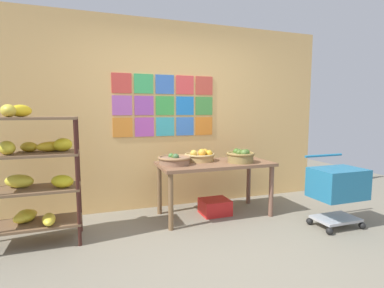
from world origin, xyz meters
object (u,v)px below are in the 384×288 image
fruit_basket_back_right (241,156)px  produce_crate_under_table (215,207)px  fruit_basket_left (200,156)px  display_table (215,169)px  banana_shelf_unit (32,171)px  fruit_basket_right (174,160)px  shopping_cart (337,186)px

fruit_basket_back_right → produce_crate_under_table: bearing=154.5°
fruit_basket_back_right → fruit_basket_left: fruit_basket_back_right is taller
display_table → produce_crate_under_table: 0.52m
fruit_basket_back_right → display_table: bearing=160.6°
banana_shelf_unit → produce_crate_under_table: banana_shelf_unit is taller
display_table → fruit_basket_left: 0.27m
banana_shelf_unit → fruit_basket_back_right: bearing=1.1°
fruit_basket_left → fruit_basket_right: bearing=-160.3°
fruit_basket_back_right → shopping_cart: bearing=-39.8°
display_table → fruit_basket_right: bearing=177.2°
banana_shelf_unit → fruit_basket_left: banana_shelf_unit is taller
fruit_basket_left → produce_crate_under_table: 0.70m
fruit_basket_right → shopping_cart: (1.73, -0.87, -0.27)m
produce_crate_under_table → shopping_cart: shopping_cart is taller
display_table → produce_crate_under_table: bearing=57.8°
fruit_basket_right → shopping_cart: bearing=-26.6°
display_table → fruit_basket_back_right: (0.31, -0.11, 0.17)m
display_table → produce_crate_under_table: (0.02, 0.03, -0.52)m
fruit_basket_back_right → fruit_basket_left: 0.53m
banana_shelf_unit → fruit_basket_right: size_ratio=3.49×
display_table → fruit_basket_left: (-0.14, 0.17, 0.15)m
fruit_basket_back_right → fruit_basket_right: size_ratio=0.88×
display_table → shopping_cart: bearing=-35.2°
fruit_basket_back_right → fruit_basket_left: size_ratio=0.89×
display_table → fruit_basket_back_right: 0.37m
fruit_basket_left → fruit_basket_right: size_ratio=0.99×
display_table → fruit_basket_left: size_ratio=3.63×
banana_shelf_unit → fruit_basket_right: (1.54, 0.18, 0.00)m
fruit_basket_left → produce_crate_under_table: bearing=-41.5°
fruit_basket_right → produce_crate_under_table: bearing=0.4°
banana_shelf_unit → display_table: size_ratio=0.98×
banana_shelf_unit → display_table: (2.08, 0.16, -0.14)m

